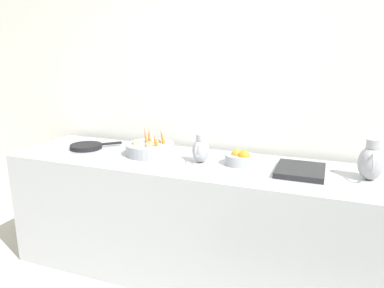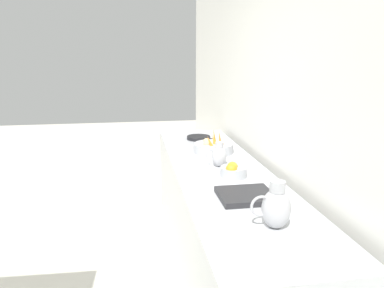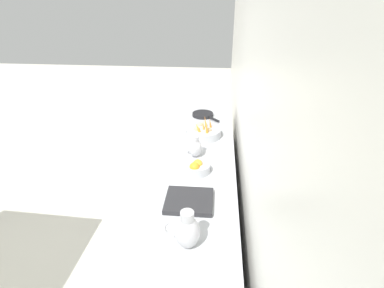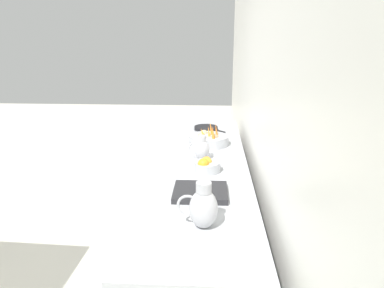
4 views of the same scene
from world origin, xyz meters
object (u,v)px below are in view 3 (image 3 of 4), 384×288
Objects in this scene: orange_bowl at (198,168)px; metal_pitcher_short at (195,147)px; skillet_on_counter at (203,115)px; vegetable_colander at (203,132)px; metal_pitcher_tall at (187,231)px.

metal_pitcher_short reaches higher than orange_bowl.
orange_bowl reaches higher than skillet_on_counter.
metal_pitcher_short is (0.05, 0.42, 0.04)m from vegetable_colander.
metal_pitcher_short reaches higher than skillet_on_counter.
metal_pitcher_tall is 1.25× the size of metal_pitcher_short.
orange_bowl is (0.01, 0.69, -0.00)m from vegetable_colander.
vegetable_colander is 1.86× the size of orange_bowl.
orange_bowl is at bearing 89.31° from vegetable_colander.
metal_pitcher_tall reaches higher than vegetable_colander.
metal_pitcher_tall is at bearing 91.97° from metal_pitcher_short.
metal_pitcher_tall is at bearing 89.44° from vegetable_colander.
vegetable_colander is 1.80× the size of metal_pitcher_short.
metal_pitcher_short is 0.59× the size of skillet_on_counter.
metal_pitcher_short is 0.98m from skillet_on_counter.
vegetable_colander is 0.56m from skillet_on_counter.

